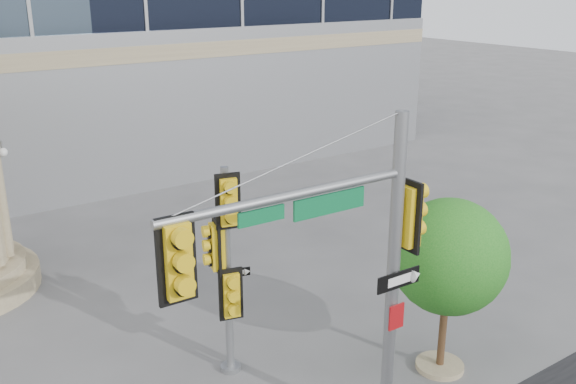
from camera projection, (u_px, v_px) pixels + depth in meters
ground at (349, 382)px, 13.07m from camera, size 120.00×120.00×0.00m
main_signal_pole at (344, 261)px, 9.94m from camera, size 4.57×0.55×5.89m
secondary_signal_pole at (226, 258)px, 12.55m from camera, size 0.77×0.69×4.44m
street_tree at (450, 260)px, 12.79m from camera, size 2.41×2.35×3.75m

